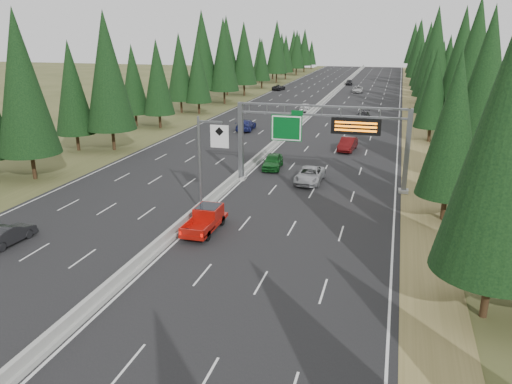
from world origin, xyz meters
TOP-DOWN VIEW (x-y plane):
  - road at (0.00, 80.00)m, footprint 32.00×260.00m
  - shoulder_right at (17.80, 80.00)m, footprint 3.60×260.00m
  - shoulder_left at (-17.80, 80.00)m, footprint 3.60×260.00m
  - median_barrier at (0.00, 80.00)m, footprint 0.70×260.00m
  - sign_gantry at (8.92, 34.88)m, footprint 16.75×0.98m
  - hov_sign_pole at (0.58, 24.97)m, footprint 2.80×0.50m
  - tree_row_right at (21.96, 77.77)m, footprint 11.77×243.71m
  - tree_row_left at (-21.90, 64.23)m, footprint 11.63×242.12m
  - silver_minivan at (7.20, 35.94)m, footprint 2.58×5.37m
  - red_pickup at (1.83, 21.55)m, footprint 1.90×5.32m
  - car_ahead_green at (2.40, 40.00)m, footprint 2.32×4.88m
  - car_ahead_dkred at (9.40, 50.96)m, footprint 2.21×5.11m
  - car_ahead_dkgrey at (9.60, 73.28)m, footprint 2.34×5.49m
  - car_ahead_white at (5.34, 114.84)m, footprint 2.64×5.40m
  - car_ahead_far at (1.50, 132.47)m, footprint 2.01×4.42m
  - car_onc_near at (-10.69, 15.25)m, footprint 1.73×4.25m
  - car_onc_blue at (-6.83, 60.39)m, footprint 2.73×5.81m
  - car_onc_white at (-1.50, 81.16)m, footprint 2.10×4.79m
  - car_onc_far at (-14.50, 114.54)m, footprint 2.79×5.20m

SIDE VIEW (x-z plane):
  - shoulder_right at x=17.80m, z-range 0.00..0.06m
  - shoulder_left at x=-17.80m, z-range 0.00..0.06m
  - road at x=0.00m, z-range 0.00..0.08m
  - median_barrier at x=0.00m, z-range -0.01..0.84m
  - car_onc_near at x=-10.69m, z-range 0.08..1.45m
  - car_onc_far at x=-14.50m, z-range 0.08..1.47m
  - car_ahead_far at x=1.50m, z-range 0.08..1.55m
  - silver_minivan at x=7.20m, z-range 0.08..1.56m
  - car_ahead_white at x=5.34m, z-range 0.08..1.56m
  - car_ahead_dkgrey at x=9.60m, z-range 0.08..1.66m
  - car_onc_white at x=-1.50m, z-range 0.08..1.69m
  - car_ahead_green at x=2.40m, z-range 0.08..1.69m
  - car_ahead_dkred at x=9.40m, z-range 0.08..1.72m
  - car_onc_blue at x=-6.83m, z-range 0.08..1.72m
  - red_pickup at x=1.83m, z-range 0.17..1.91m
  - hov_sign_pole at x=0.58m, z-range 0.72..8.72m
  - sign_gantry at x=8.92m, z-range 1.37..9.17m
  - tree_row_left at x=-21.90m, z-range -0.22..18.40m
  - tree_row_right at x=21.96m, z-range -0.19..18.62m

